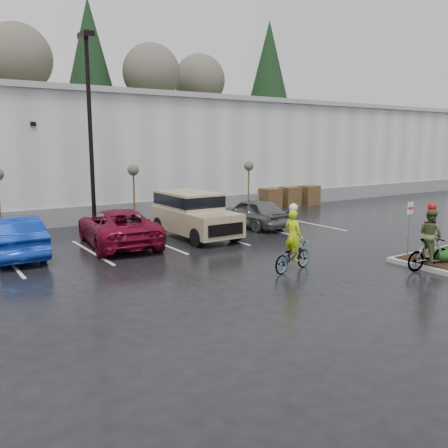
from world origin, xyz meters
TOP-DOWN VIEW (x-y plane):
  - ground at (0.00, 0.00)m, footprint 120.00×120.00m
  - warehouse at (0.00, 21.99)m, footprint 60.50×15.50m
  - wooded_ridge at (0.00, 45.00)m, footprint 80.00×25.00m
  - lamppost at (-4.00, 12.00)m, footprint 0.50×1.00m
  - sapling_mid at (-1.50, 13.00)m, footprint 0.60×0.60m
  - sapling_east at (6.00, 13.00)m, footprint 0.60×0.60m
  - pallet_stack_a at (8.50, 14.00)m, footprint 1.20×1.20m
  - pallet_stack_b at (10.20, 14.00)m, footprint 1.20×1.20m
  - pallet_stack_c at (12.00, 14.00)m, footprint 1.20×1.20m
  - shrub_a at (4.00, -1.00)m, footprint 0.70×0.70m
  - fire_lane_sign at (3.80, 0.20)m, footprint 0.30×0.05m
  - car_blue at (-8.21, 8.84)m, footprint 1.68×4.81m
  - car_red at (-4.11, 8.66)m, footprint 3.32×5.94m
  - suv_tan at (-0.56, 8.27)m, footprint 2.20×5.10m
  - car_grey at (3.22, 8.94)m, footprint 2.13×4.54m
  - cyclist_hivis at (-0.70, 1.50)m, footprint 2.00×1.07m
  - cyclist_olive at (3.21, -1.04)m, footprint 1.85×0.92m

SIDE VIEW (x-z plane):
  - ground at x=0.00m, z-range 0.00..0.00m
  - shrub_a at x=4.00m, z-range 0.15..0.67m
  - pallet_stack_a at x=8.50m, z-range 0.00..1.35m
  - pallet_stack_b at x=10.20m, z-range 0.00..1.35m
  - pallet_stack_c at x=12.00m, z-range 0.00..1.35m
  - cyclist_hivis at x=-0.70m, z-range -0.44..1.86m
  - car_grey at x=3.22m, z-range 0.00..1.50m
  - car_red at x=-4.11m, z-range 0.00..1.57m
  - car_blue at x=-8.21m, z-range 0.00..1.58m
  - cyclist_olive at x=3.21m, z-range -0.32..2.01m
  - suv_tan at x=-0.56m, z-range 0.00..2.06m
  - fire_lane_sign at x=3.80m, z-range 0.31..2.51m
  - sapling_mid at x=-1.50m, z-range 1.13..4.33m
  - sapling_east at x=6.00m, z-range 1.13..4.33m
  - wooded_ridge at x=0.00m, z-range 0.00..6.00m
  - warehouse at x=0.00m, z-range 0.05..7.25m
  - lamppost at x=-4.00m, z-range 1.07..10.30m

